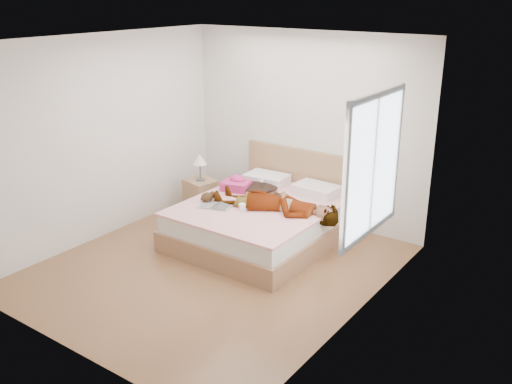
# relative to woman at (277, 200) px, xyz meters

# --- Properties ---
(ground) EXTENTS (4.00, 4.00, 0.00)m
(ground) POSITION_rel_woman_xyz_m (-0.25, -0.95, -0.62)
(ground) COLOR #4C2A17
(ground) RESTS_ON ground
(woman) EXTENTS (1.70, 0.89, 0.22)m
(woman) POSITION_rel_woman_xyz_m (0.00, 0.00, 0.00)
(woman) COLOR white
(woman) RESTS_ON bed
(hair) EXTENTS (0.62, 0.68, 0.08)m
(hair) POSITION_rel_woman_xyz_m (-0.57, 0.45, -0.07)
(hair) COLOR black
(hair) RESTS_ON bed
(phone) EXTENTS (0.05, 0.09, 0.05)m
(phone) POSITION_rel_woman_xyz_m (-0.50, 0.40, 0.05)
(phone) COLOR silver
(phone) RESTS_ON bed
(room_shell) EXTENTS (4.00, 4.00, 4.00)m
(room_shell) POSITION_rel_woman_xyz_m (1.53, -0.65, 0.88)
(room_shell) COLOR white
(room_shell) RESTS_ON ground
(bed) EXTENTS (1.80, 2.08, 1.00)m
(bed) POSITION_rel_woman_xyz_m (-0.25, 0.09, -0.35)
(bed) COLOR #8D6141
(bed) RESTS_ON ground
(towel) EXTENTS (0.43, 0.38, 0.20)m
(towel) POSITION_rel_woman_xyz_m (-0.83, 0.26, -0.03)
(towel) COLOR #D33979
(towel) RESTS_ON bed
(magazine) EXTENTS (0.47, 0.37, 0.02)m
(magazine) POSITION_rel_woman_xyz_m (-0.66, -0.41, -0.10)
(magazine) COLOR silver
(magazine) RESTS_ON bed
(coffee_mug) EXTENTS (0.13, 0.11, 0.10)m
(coffee_mug) POSITION_rel_woman_xyz_m (-0.29, -0.34, -0.06)
(coffee_mug) COLOR white
(coffee_mug) RESTS_ON bed
(plush_toy) EXTENTS (0.17, 0.24, 0.12)m
(plush_toy) POSITION_rel_woman_xyz_m (-0.85, -0.32, -0.05)
(plush_toy) COLOR black
(plush_toy) RESTS_ON bed
(nightstand) EXTENTS (0.49, 0.45, 0.89)m
(nightstand) POSITION_rel_woman_xyz_m (-1.50, 0.29, -0.33)
(nightstand) COLOR brown
(nightstand) RESTS_ON ground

